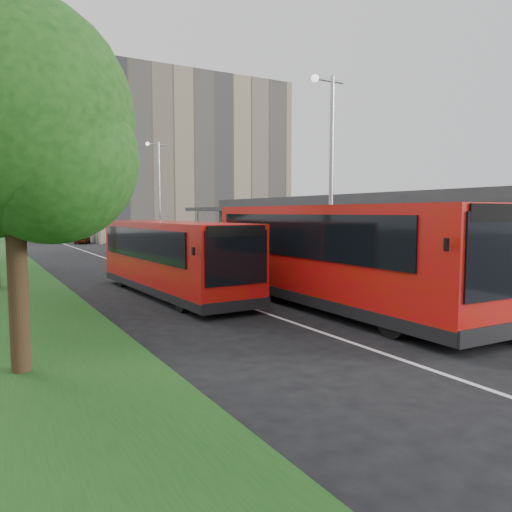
# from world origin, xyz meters

# --- Properties ---
(ground) EXTENTS (120.00, 120.00, 0.00)m
(ground) POSITION_xyz_m (0.00, 0.00, 0.00)
(ground) COLOR black
(ground) RESTS_ON ground
(pavement) EXTENTS (5.00, 80.00, 0.15)m
(pavement) POSITION_xyz_m (6.00, 20.00, 0.07)
(pavement) COLOR slate
(pavement) RESTS_ON ground
(lane_centre_line) EXTENTS (0.12, 70.00, 0.01)m
(lane_centre_line) POSITION_xyz_m (0.00, 15.00, 0.01)
(lane_centre_line) COLOR silver
(lane_centre_line) RESTS_ON ground
(kerb_dashes) EXTENTS (0.12, 56.00, 0.01)m
(kerb_dashes) POSITION_xyz_m (3.30, 19.00, 0.01)
(kerb_dashes) COLOR silver
(kerb_dashes) RESTS_ON ground
(office_block) EXTENTS (22.00, 12.00, 18.00)m
(office_block) POSITION_xyz_m (14.00, 42.00, 9.00)
(office_block) COLOR #9D8C6F
(office_block) RESTS_ON ground
(station_building) EXTENTS (7.70, 26.00, 4.00)m
(station_building) POSITION_xyz_m (10.86, 8.00, 2.04)
(station_building) COLOR #2B2B2D
(station_building) RESTS_ON ground
(tree_near) EXTENTS (4.40, 4.40, 7.01)m
(tree_near) POSITION_xyz_m (-7.01, -2.95, 4.53)
(tree_near) COLOR #342514
(tree_near) RESTS_ON ground
(lamp_post_near) EXTENTS (1.44, 0.28, 8.00)m
(lamp_post_near) POSITION_xyz_m (4.12, 2.00, 4.72)
(lamp_post_near) COLOR #95999D
(lamp_post_near) RESTS_ON pavement
(lamp_post_far) EXTENTS (1.44, 0.28, 8.00)m
(lamp_post_far) POSITION_xyz_m (4.12, 22.00, 4.72)
(lamp_post_far) COLOR #95999D
(lamp_post_far) RESTS_ON pavement
(bus_main) EXTENTS (3.15, 11.67, 3.29)m
(bus_main) POSITION_xyz_m (2.41, -0.67, 1.69)
(bus_main) COLOR red
(bus_main) RESTS_ON ground
(bus_second) EXTENTS (2.87, 9.74, 2.73)m
(bus_second) POSITION_xyz_m (-1.29, 4.35, 1.40)
(bus_second) COLOR red
(bus_second) RESTS_ON ground
(litter_bin) EXTENTS (0.64, 0.64, 1.02)m
(litter_bin) POSITION_xyz_m (5.99, 9.44, 0.66)
(litter_bin) COLOR #332415
(litter_bin) RESTS_ON pavement
(bollard) EXTENTS (0.22, 0.22, 1.06)m
(bollard) POSITION_xyz_m (5.31, 17.82, 0.68)
(bollard) COLOR yellow
(bollard) RESTS_ON pavement
(car_near) EXTENTS (2.17, 3.30, 1.04)m
(car_near) POSITION_xyz_m (1.73, 38.31, 0.52)
(car_near) COLOR #53190B
(car_near) RESTS_ON ground
(car_far) EXTENTS (2.30, 4.28, 1.34)m
(car_far) POSITION_xyz_m (-1.55, 43.26, 0.67)
(car_far) COLOR navy
(car_far) RESTS_ON ground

